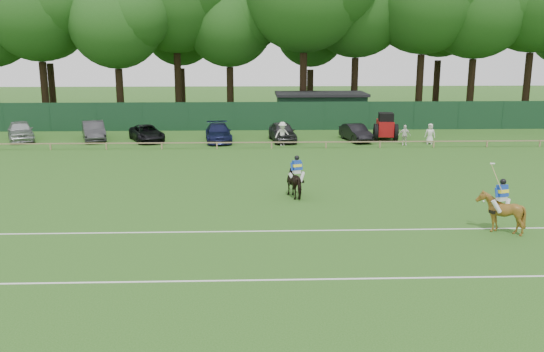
{
  "coord_description": "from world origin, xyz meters",
  "views": [
    {
      "loc": [
        -0.44,
        -23.48,
        7.55
      ],
      "look_at": [
        0.5,
        3.0,
        1.4
      ],
      "focal_mm": 38.0,
      "sensor_mm": 36.0,
      "label": 1
    }
  ],
  "objects_px": {
    "spectator_left": "(282,134)",
    "horse_dark": "(297,182)",
    "sedan_silver": "(20,131)",
    "polo_ball": "(484,201)",
    "sedan_grey": "(94,131)",
    "suv_black": "(147,133)",
    "horse_chestnut": "(500,212)",
    "spectator_right": "(430,134)",
    "tractor": "(385,127)",
    "spectator_mid": "(404,135)",
    "sedan_navy": "(218,133)",
    "hatch_grey": "(282,132)",
    "estate_black": "(356,133)",
    "utility_shed": "(321,109)"
  },
  "relations": [
    {
      "from": "suv_black",
      "to": "spectator_mid",
      "type": "xyz_separation_m",
      "value": [
        19.75,
        -2.52,
        0.14
      ]
    },
    {
      "from": "spectator_right",
      "to": "utility_shed",
      "type": "height_order",
      "value": "utility_shed"
    },
    {
      "from": "suv_black",
      "to": "tractor",
      "type": "relative_size",
      "value": 1.61
    },
    {
      "from": "spectator_right",
      "to": "tractor",
      "type": "distance_m",
      "value": 3.57
    },
    {
      "from": "sedan_silver",
      "to": "suv_black",
      "type": "relative_size",
      "value": 1.02
    },
    {
      "from": "horse_chestnut",
      "to": "spectator_left",
      "type": "xyz_separation_m",
      "value": [
        -7.75,
        20.68,
        0.04
      ]
    },
    {
      "from": "sedan_grey",
      "to": "sedan_navy",
      "type": "height_order",
      "value": "sedan_grey"
    },
    {
      "from": "sedan_navy",
      "to": "spectator_right",
      "type": "height_order",
      "value": "spectator_right"
    },
    {
      "from": "horse_chestnut",
      "to": "spectator_mid",
      "type": "distance_m",
      "value": 20.54
    },
    {
      "from": "suv_black",
      "to": "sedan_grey",
      "type": "bearing_deg",
      "value": 148.86
    },
    {
      "from": "spectator_left",
      "to": "horse_dark",
      "type": "bearing_deg",
      "value": -101.73
    },
    {
      "from": "estate_black",
      "to": "suv_black",
      "type": "bearing_deg",
      "value": 166.24
    },
    {
      "from": "horse_dark",
      "to": "spectator_right",
      "type": "bearing_deg",
      "value": -146.73
    },
    {
      "from": "tractor",
      "to": "suv_black",
      "type": "bearing_deg",
      "value": -174.01
    },
    {
      "from": "utility_shed",
      "to": "spectator_right",
      "type": "bearing_deg",
      "value": -55.78
    },
    {
      "from": "sedan_navy",
      "to": "hatch_grey",
      "type": "distance_m",
      "value": 5.01
    },
    {
      "from": "sedan_silver",
      "to": "sedan_navy",
      "type": "relative_size",
      "value": 0.96
    },
    {
      "from": "horse_dark",
      "to": "sedan_navy",
      "type": "height_order",
      "value": "horse_dark"
    },
    {
      "from": "sedan_grey",
      "to": "suv_black",
      "type": "distance_m",
      "value": 4.34
    },
    {
      "from": "horse_chestnut",
      "to": "tractor",
      "type": "relative_size",
      "value": 0.61
    },
    {
      "from": "sedan_silver",
      "to": "spectator_right",
      "type": "relative_size",
      "value": 2.93
    },
    {
      "from": "spectator_left",
      "to": "tractor",
      "type": "height_order",
      "value": "tractor"
    },
    {
      "from": "hatch_grey",
      "to": "estate_black",
      "type": "height_order",
      "value": "hatch_grey"
    },
    {
      "from": "sedan_silver",
      "to": "polo_ball",
      "type": "relative_size",
      "value": 50.99
    },
    {
      "from": "horse_dark",
      "to": "suv_black",
      "type": "distance_m",
      "value": 20.1
    },
    {
      "from": "sedan_grey",
      "to": "spectator_right",
      "type": "distance_m",
      "value": 26.27
    },
    {
      "from": "horse_dark",
      "to": "hatch_grey",
      "type": "bearing_deg",
      "value": -110.34
    },
    {
      "from": "horse_chestnut",
      "to": "spectator_right",
      "type": "distance_m",
      "value": 21.24
    },
    {
      "from": "suv_black",
      "to": "estate_black",
      "type": "height_order",
      "value": "estate_black"
    },
    {
      "from": "polo_ball",
      "to": "utility_shed",
      "type": "distance_m",
      "value": 27.43
    },
    {
      "from": "sedan_navy",
      "to": "hatch_grey",
      "type": "height_order",
      "value": "hatch_grey"
    },
    {
      "from": "spectator_mid",
      "to": "horse_chestnut",
      "type": "bearing_deg",
      "value": -81.65
    },
    {
      "from": "sedan_silver",
      "to": "suv_black",
      "type": "height_order",
      "value": "sedan_silver"
    },
    {
      "from": "horse_chestnut",
      "to": "estate_black",
      "type": "bearing_deg",
      "value": -102.23
    },
    {
      "from": "spectator_mid",
      "to": "horse_dark",
      "type": "bearing_deg",
      "value": -109.96
    },
    {
      "from": "sedan_silver",
      "to": "spectator_right",
      "type": "xyz_separation_m",
      "value": [
        31.86,
        -2.71,
        0.0
      ]
    },
    {
      "from": "spectator_mid",
      "to": "polo_ball",
      "type": "bearing_deg",
      "value": -78.58
    },
    {
      "from": "sedan_grey",
      "to": "estate_black",
      "type": "bearing_deg",
      "value": -21.68
    },
    {
      "from": "sedan_grey",
      "to": "hatch_grey",
      "type": "relative_size",
      "value": 1.04
    },
    {
      "from": "spectator_left",
      "to": "tractor",
      "type": "bearing_deg",
      "value": 3.1
    },
    {
      "from": "hatch_grey",
      "to": "estate_black",
      "type": "xyz_separation_m",
      "value": [
        5.78,
        -0.09,
        -0.09
      ]
    },
    {
      "from": "spectator_right",
      "to": "horse_chestnut",
      "type": "bearing_deg",
      "value": -78.54
    },
    {
      "from": "horse_chestnut",
      "to": "tractor",
      "type": "height_order",
      "value": "tractor"
    },
    {
      "from": "sedan_grey",
      "to": "spectator_left",
      "type": "xyz_separation_m",
      "value": [
        14.83,
        -2.95,
        0.14
      ]
    },
    {
      "from": "spectator_left",
      "to": "tractor",
      "type": "xyz_separation_m",
      "value": [
        8.27,
        2.14,
        0.15
      ]
    },
    {
      "from": "sedan_navy",
      "to": "tractor",
      "type": "bearing_deg",
      "value": -5.39
    },
    {
      "from": "spectator_right",
      "to": "sedan_navy",
      "type": "bearing_deg",
      "value": -164.9
    },
    {
      "from": "spectator_mid",
      "to": "tractor",
      "type": "bearing_deg",
      "value": 124.41
    },
    {
      "from": "tractor",
      "to": "estate_black",
      "type": "bearing_deg",
      "value": -166.83
    },
    {
      "from": "horse_chestnut",
      "to": "sedan_silver",
      "type": "height_order",
      "value": "horse_chestnut"
    }
  ]
}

